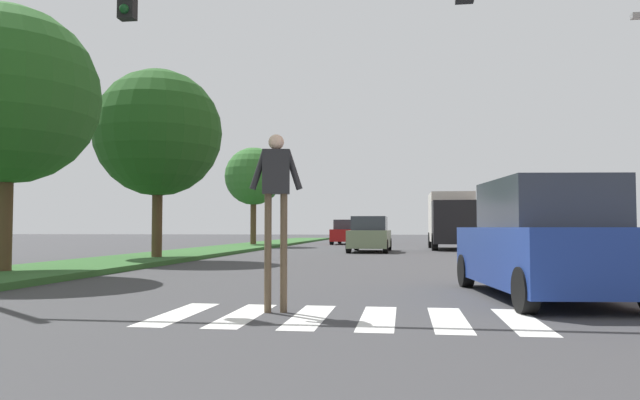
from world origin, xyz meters
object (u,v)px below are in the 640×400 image
at_px(tree_far, 158,133).
at_px(truck_box_delivery, 452,219).
at_px(traffic_light_gantry, 130,36).
at_px(sedan_distant, 347,233).
at_px(suv_crossing, 543,242).
at_px(sedan_midblock, 370,235).
at_px(tree_mid, 8,95).
at_px(pedestrian_performer, 276,193).
at_px(tree_distant, 254,177).

height_order(tree_far, truck_box_delivery, tree_far).
bearing_deg(tree_far, traffic_light_gantry, -69.07).
bearing_deg(sedan_distant, suv_crossing, -78.78).
distance_m(tree_far, sedan_midblock, 12.04).
bearing_deg(truck_box_delivery, sedan_distant, 126.66).
height_order(sedan_midblock, truck_box_delivery, truck_box_delivery).
relative_size(tree_mid, traffic_light_gantry, 0.63).
bearing_deg(pedestrian_performer, tree_mid, 147.58).
bearing_deg(tree_far, suv_crossing, -41.28).
bearing_deg(truck_box_delivery, tree_distant, 166.49).
bearing_deg(tree_mid, sedan_distant, 79.26).
height_order(tree_far, pedestrian_performer, tree_far).
distance_m(traffic_light_gantry, suv_crossing, 7.77).
bearing_deg(sedan_distant, pedestrian_performer, -86.27).
relative_size(traffic_light_gantry, sedan_distant, 2.35).
bearing_deg(tree_distant, truck_box_delivery, -13.51).
relative_size(traffic_light_gantry, sedan_midblock, 2.24).
xyz_separation_m(tree_far, sedan_midblock, (7.00, 9.05, -3.74)).
xyz_separation_m(pedestrian_performer, truck_box_delivery, (4.39, 25.03, -0.03)).
height_order(tree_mid, sedan_midblock, tree_mid).
relative_size(traffic_light_gantry, suv_crossing, 2.14).
distance_m(tree_mid, suv_crossing, 12.57).
height_order(tree_mid, sedan_distant, tree_mid).
distance_m(pedestrian_performer, suv_crossing, 4.70).
bearing_deg(tree_mid, tree_far, 82.99).
bearing_deg(pedestrian_performer, suv_crossing, 28.62).
relative_size(sedan_midblock, truck_box_delivery, 0.74).
distance_m(suv_crossing, sedan_distant, 32.29).
distance_m(traffic_light_gantry, pedestrian_performer, 4.10).
xyz_separation_m(tree_mid, pedestrian_performer, (7.71, -4.90, -2.72)).
bearing_deg(tree_far, truck_box_delivery, 49.59).
xyz_separation_m(traffic_light_gantry, sedan_distant, (0.59, 32.70, -3.61)).
bearing_deg(suv_crossing, tree_distant, 114.28).
relative_size(tree_distant, suv_crossing, 1.26).
height_order(tree_distant, traffic_light_gantry, tree_distant).
distance_m(tree_mid, truck_box_delivery, 23.65).
xyz_separation_m(tree_distant, truck_box_delivery, (11.89, -2.86, -2.73)).
relative_size(tree_mid, sedan_midblock, 1.40).
bearing_deg(sedan_midblock, pedestrian_performer, -90.40).
bearing_deg(tree_mid, traffic_light_gantry, -36.94).
bearing_deg(suv_crossing, truck_box_delivery, 89.21).
relative_size(sedan_midblock, sedan_distant, 1.05).
relative_size(tree_far, tree_distant, 1.10).
xyz_separation_m(tree_far, truck_box_delivery, (11.25, 13.21, -2.90)).
bearing_deg(sedan_distant, tree_mid, -100.74).
distance_m(traffic_light_gantry, sedan_midblock, 20.22).
relative_size(tree_mid, suv_crossing, 1.34).
bearing_deg(pedestrian_performer, traffic_light_gantry, 156.72).
relative_size(tree_distant, truck_box_delivery, 0.97).
distance_m(tree_far, truck_box_delivery, 17.59).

